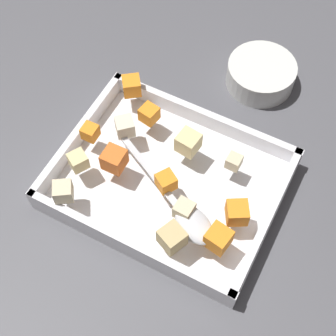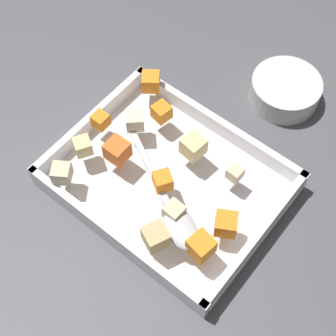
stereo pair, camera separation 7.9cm
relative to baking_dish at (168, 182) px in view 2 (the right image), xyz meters
name	(u,v)px [view 2 (the right image)]	position (x,y,z in m)	size (l,w,h in m)	color
ground_plane	(169,186)	(0.00, 0.00, -0.01)	(4.00, 4.00, 0.00)	#4C4C51
baking_dish	(168,182)	(0.00, 0.00, 0.00)	(0.35, 0.27, 0.05)	silver
carrot_chunk_far_right	(163,181)	(-0.01, 0.02, 0.05)	(0.03, 0.03, 0.03)	orange
carrot_chunk_mid_right	(151,82)	(0.13, -0.11, 0.05)	(0.03, 0.03, 0.03)	orange
carrot_chunk_under_handle	(201,246)	(-0.12, 0.07, 0.05)	(0.03, 0.03, 0.03)	orange
carrot_chunk_center	(226,224)	(-0.13, 0.02, 0.05)	(0.03, 0.03, 0.03)	orange
carrot_chunk_heap_side	(99,122)	(0.14, 0.00, 0.05)	(0.02, 0.02, 0.02)	orange
carrot_chunk_front_center	(117,151)	(0.08, 0.03, 0.05)	(0.03, 0.03, 0.03)	orange
carrot_chunk_near_right	(162,112)	(0.07, -0.08, 0.05)	(0.03, 0.03, 0.03)	orange
potato_chunk_corner_sw	(174,212)	(-0.06, 0.05, 0.05)	(0.03, 0.03, 0.03)	beige
potato_chunk_corner_ne	(193,146)	(-0.01, -0.05, 0.05)	(0.03, 0.03, 0.03)	#E0CC89
potato_chunk_near_spoon	(156,237)	(-0.06, 0.10, 0.05)	(0.03, 0.03, 0.03)	tan
potato_chunk_near_left	(235,173)	(-0.09, -0.06, 0.05)	(0.02, 0.02, 0.02)	beige
potato_chunk_far_left	(83,146)	(0.13, 0.05, 0.05)	(0.03, 0.03, 0.03)	#E0CC89
potato_chunk_corner_nw	(62,173)	(0.12, 0.11, 0.05)	(0.03, 0.03, 0.03)	beige
parsnip_chunk_corner_se	(135,120)	(0.10, -0.03, 0.05)	(0.03, 0.03, 0.03)	beige
serving_spoon	(177,220)	(-0.07, 0.06, 0.04)	(0.23, 0.13, 0.02)	silver
small_prep_bowl	(285,90)	(-0.05, -0.27, 0.01)	(0.12, 0.12, 0.05)	silver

